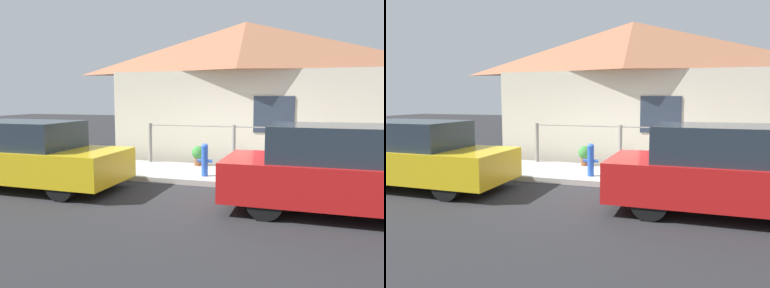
% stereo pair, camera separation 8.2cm
% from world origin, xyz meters
% --- Properties ---
extents(ground_plane, '(60.00, 60.00, 0.00)m').
position_xyz_m(ground_plane, '(0.00, 0.00, 0.00)').
color(ground_plane, '#262628').
extents(sidewalk, '(24.00, 2.10, 0.13)m').
position_xyz_m(sidewalk, '(0.00, 1.05, 0.06)').
color(sidewalk, '#B2AFA8').
rests_on(sidewalk, ground_plane).
extents(house, '(8.16, 2.23, 4.21)m').
position_xyz_m(house, '(0.00, 3.63, 3.28)').
color(house, beige).
rests_on(house, ground_plane).
extents(fence, '(4.90, 0.10, 1.11)m').
position_xyz_m(fence, '(0.00, 1.95, 0.74)').
color(fence, gray).
rests_on(fence, sidewalk).
extents(car_left, '(4.20, 1.72, 1.45)m').
position_xyz_m(car_left, '(-3.91, -1.18, 0.72)').
color(car_left, gold).
rests_on(car_left, ground_plane).
extents(car_right, '(4.14, 1.74, 1.50)m').
position_xyz_m(car_right, '(2.47, -1.18, 0.74)').
color(car_right, red).
rests_on(car_right, ground_plane).
extents(fire_hydrant, '(0.36, 0.16, 0.77)m').
position_xyz_m(fire_hydrant, '(-0.41, 0.50, 0.53)').
color(fire_hydrant, blue).
rests_on(fire_hydrant, sidewalk).
extents(potted_plant_near_hydrant, '(0.37, 0.37, 0.54)m').
position_xyz_m(potted_plant_near_hydrant, '(-0.93, 1.79, 0.44)').
color(potted_plant_near_hydrant, brown).
rests_on(potted_plant_near_hydrant, sidewalk).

